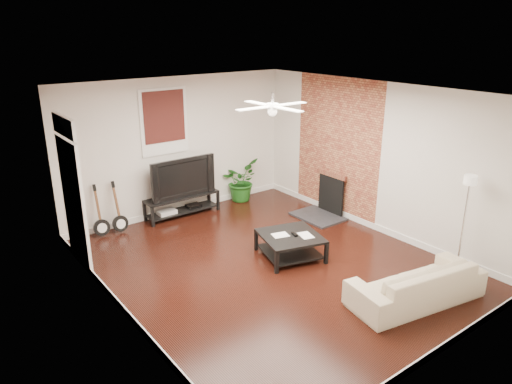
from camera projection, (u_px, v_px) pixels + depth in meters
room at (272, 184)px, 7.40m from camera, size 5.01×6.01×2.81m
brick_accent at (337, 148)px, 9.57m from camera, size 0.02×2.20×2.80m
fireplace at (324, 195)px, 9.72m from camera, size 0.80×1.10×0.92m
window_back at (164, 122)px, 9.28m from camera, size 1.00×0.06×1.30m
door_left at (74, 192)px, 7.48m from camera, size 0.08×1.00×2.50m
tv_stand at (182, 205)px, 9.82m from camera, size 1.56×0.42×0.44m
tv at (180, 176)px, 9.63m from camera, size 1.40×0.18×0.80m
coffee_table at (290, 246)px, 8.06m from camera, size 1.17×1.17×0.40m
sofa at (416, 282)px, 6.73m from camera, size 2.09×1.13×0.58m
floor_lamp at (463, 225)px, 7.35m from camera, size 0.31×0.31×1.62m
potted_plant at (240, 180)px, 10.62m from camera, size 1.08×1.06×0.91m
guitar_left at (100, 212)px, 8.73m from camera, size 0.31×0.22×0.99m
guitar_right at (119, 208)px, 8.91m from camera, size 0.32×0.24×0.99m
ceiling_fan at (272, 106)px, 7.00m from camera, size 1.24×1.24×0.32m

